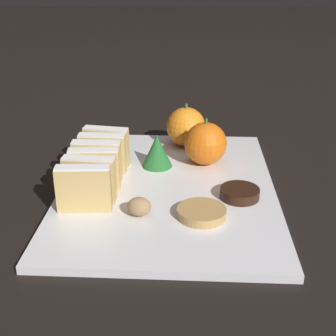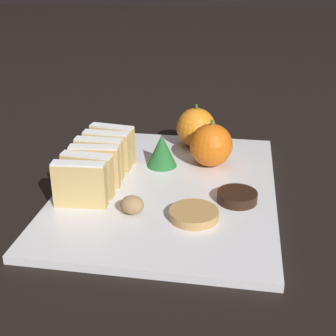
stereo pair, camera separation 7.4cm
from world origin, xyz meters
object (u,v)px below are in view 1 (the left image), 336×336
walnut (139,207)px  chocolate_cookie (240,193)px  orange_near (186,127)px  orange_far (205,144)px

walnut → chocolate_cookie: 0.16m
orange_near → orange_far: 0.09m
orange_near → walnut: bearing=-102.5°
chocolate_cookie → orange_near: bearing=111.9°
orange_far → orange_near: bearing=112.5°
orange_far → chocolate_cookie: orange_far is taller
walnut → chocolate_cookie: walnut is taller
walnut → chocolate_cookie: bearing=22.5°
orange_near → chocolate_cookie: bearing=-68.1°
walnut → orange_near: bearing=77.5°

